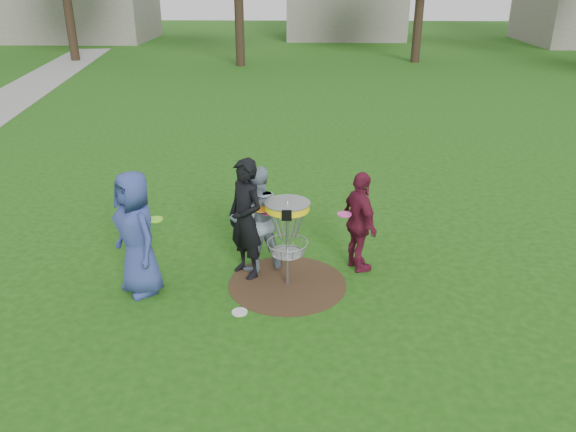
{
  "coord_description": "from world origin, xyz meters",
  "views": [
    {
      "loc": [
        0.22,
        -7.4,
        4.37
      ],
      "look_at": [
        0.0,
        0.3,
        1.0
      ],
      "focal_mm": 35.0,
      "sensor_mm": 36.0,
      "label": 1
    }
  ],
  "objects_px": {
    "player_grey": "(256,219)",
    "disc_golf_basket": "(287,223)",
    "player_black": "(246,219)",
    "player_maroon": "(360,222)",
    "player_blue": "(137,234)"
  },
  "relations": [
    {
      "from": "player_blue",
      "to": "player_grey",
      "type": "relative_size",
      "value": 1.09
    },
    {
      "from": "player_grey",
      "to": "player_maroon",
      "type": "relative_size",
      "value": 1.05
    },
    {
      "from": "player_blue",
      "to": "player_maroon",
      "type": "bearing_deg",
      "value": 60.69
    },
    {
      "from": "player_black",
      "to": "player_grey",
      "type": "relative_size",
      "value": 1.1
    },
    {
      "from": "player_black",
      "to": "player_maroon",
      "type": "bearing_deg",
      "value": 53.87
    },
    {
      "from": "player_maroon",
      "to": "disc_golf_basket",
      "type": "height_order",
      "value": "player_maroon"
    },
    {
      "from": "player_grey",
      "to": "disc_golf_basket",
      "type": "distance_m",
      "value": 0.73
    },
    {
      "from": "player_blue",
      "to": "disc_golf_basket",
      "type": "bearing_deg",
      "value": 53.85
    },
    {
      "from": "player_blue",
      "to": "player_maroon",
      "type": "height_order",
      "value": "player_blue"
    },
    {
      "from": "player_grey",
      "to": "player_maroon",
      "type": "height_order",
      "value": "player_grey"
    },
    {
      "from": "player_blue",
      "to": "player_black",
      "type": "height_order",
      "value": "player_black"
    },
    {
      "from": "player_black",
      "to": "player_grey",
      "type": "bearing_deg",
      "value": 103.45
    },
    {
      "from": "player_maroon",
      "to": "disc_golf_basket",
      "type": "relative_size",
      "value": 1.18
    },
    {
      "from": "player_black",
      "to": "disc_golf_basket",
      "type": "xyz_separation_m",
      "value": [
        0.64,
        -0.3,
        0.08
      ]
    },
    {
      "from": "player_blue",
      "to": "player_grey",
      "type": "height_order",
      "value": "player_blue"
    }
  ]
}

